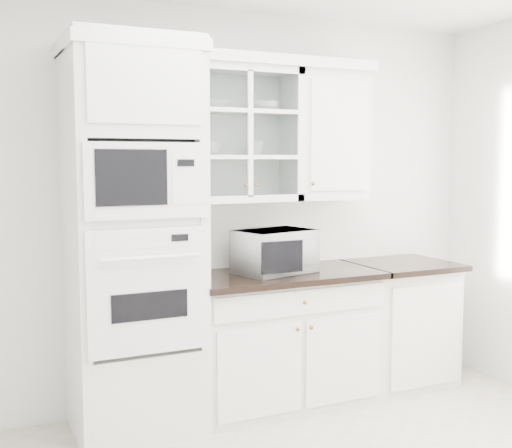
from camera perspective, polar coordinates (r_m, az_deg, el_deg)
name	(u,v)px	position (r m, az deg, el deg)	size (l,w,h in m)	color
room_shell	(325,141)	(3.31, 6.16, 7.38)	(4.00, 3.50, 2.70)	white
oven_column	(134,239)	(3.97, -10.82, -1.36)	(0.76, 0.68, 2.40)	white
base_cabinet_run	(282,337)	(4.50, 2.29, -10.00)	(1.32, 0.67, 0.92)	white
extra_base_cabinet	(399,322)	(5.02, 12.60, -8.46)	(0.72, 0.67, 0.92)	white
upper_cabinet_glass	(240,135)	(4.35, -1.43, 7.94)	(0.80, 0.33, 0.90)	white
upper_cabinet_solid	(326,136)	(4.66, 6.27, 7.76)	(0.55, 0.33, 0.90)	white
crown_molding	(227,60)	(4.33, -2.62, 14.39)	(2.14, 0.38, 0.07)	white
countertop_microwave	(274,251)	(4.34, 1.58, -2.42)	(0.50, 0.42, 0.29)	white
bowl_a	(212,105)	(4.27, -3.97, 10.50)	(0.23, 0.23, 0.06)	white
bowl_b	(264,107)	(4.42, 0.74, 10.39)	(0.20, 0.20, 0.06)	white
cup_a	(212,149)	(4.28, -3.95, 6.69)	(0.11, 0.11, 0.09)	white
cup_b	(255,148)	(4.39, -0.05, 6.79)	(0.11, 0.11, 0.11)	white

